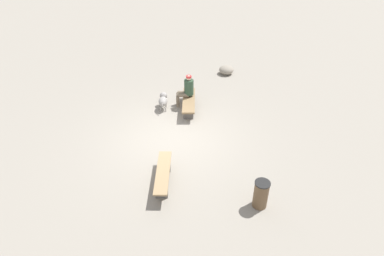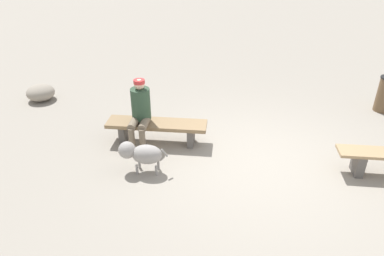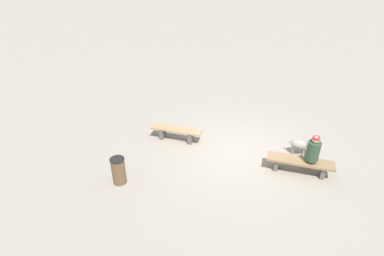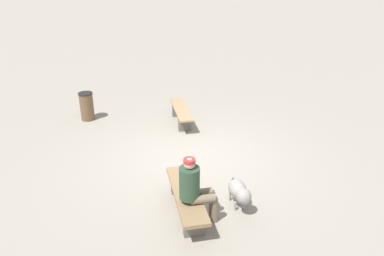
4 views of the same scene
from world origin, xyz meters
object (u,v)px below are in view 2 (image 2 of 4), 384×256
Objects in this scene: seated_person at (140,109)px; boulder at (41,93)px; bench_right at (157,127)px; dog at (141,153)px.

boulder is (3.14, -1.19, -0.53)m from seated_person.
seated_person is (0.26, 0.13, 0.40)m from bench_right.
boulder is at bearing -40.95° from dog.
seated_person is 0.98m from dog.
dog reaches higher than boulder.
seated_person reaches higher than dog.
dog is at bearing 149.90° from boulder.
dog is (-0.10, 0.97, 0.04)m from bench_right.
dog is at bearing 103.04° from seated_person.
bench_right is at bearing 162.64° from boulder.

